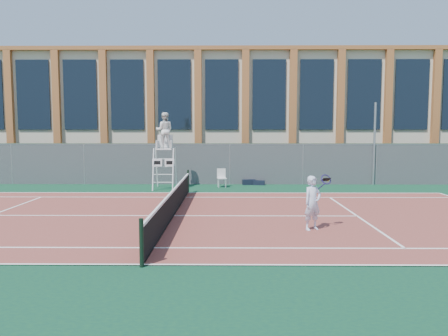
{
  "coord_description": "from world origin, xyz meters",
  "views": [
    {
      "loc": [
        1.91,
        -14.99,
        3.06
      ],
      "look_at": [
        1.74,
        3.0,
        1.43
      ],
      "focal_mm": 35.0,
      "sensor_mm": 36.0,
      "label": 1
    }
  ],
  "objects_px": {
    "umpire_chair": "(164,132)",
    "plastic_chair": "(222,176)",
    "tennis_player": "(313,203)",
    "steel_pole": "(374,144)"
  },
  "relations": [
    {
      "from": "steel_pole",
      "to": "plastic_chair",
      "type": "xyz_separation_m",
      "value": [
        -8.26,
        -1.02,
        -1.65
      ]
    },
    {
      "from": "tennis_player",
      "to": "plastic_chair",
      "type": "bearing_deg",
      "value": 106.42
    },
    {
      "from": "umpire_chair",
      "to": "steel_pole",
      "type": "bearing_deg",
      "value": 8.41
    },
    {
      "from": "steel_pole",
      "to": "umpire_chair",
      "type": "distance_m",
      "value": 11.27
    },
    {
      "from": "umpire_chair",
      "to": "plastic_chair",
      "type": "xyz_separation_m",
      "value": [
        2.88,
        0.62,
        -2.29
      ]
    },
    {
      "from": "plastic_chair",
      "to": "tennis_player",
      "type": "distance_m",
      "value": 10.17
    },
    {
      "from": "steel_pole",
      "to": "plastic_chair",
      "type": "distance_m",
      "value": 8.49
    },
    {
      "from": "umpire_chair",
      "to": "plastic_chair",
      "type": "distance_m",
      "value": 3.73
    },
    {
      "from": "steel_pole",
      "to": "umpire_chair",
      "type": "height_order",
      "value": "steel_pole"
    },
    {
      "from": "plastic_chair",
      "to": "tennis_player",
      "type": "bearing_deg",
      "value": -73.58
    }
  ]
}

